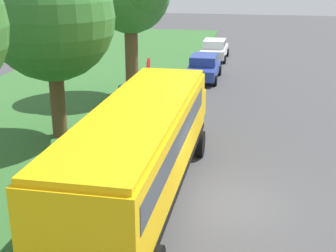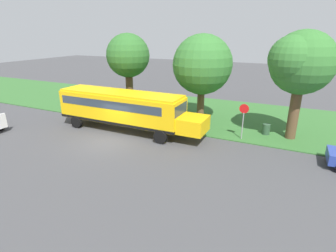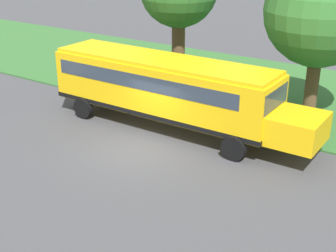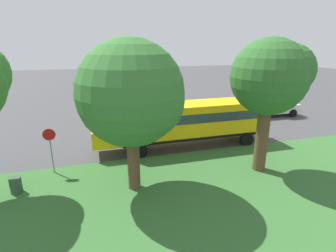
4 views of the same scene
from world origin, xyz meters
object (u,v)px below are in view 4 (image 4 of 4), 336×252
(oak_tree_beside_bus, at_px, (273,77))
(stop_sign, at_px, (51,146))
(oak_tree_roadside_mid, at_px, (135,96))
(trash_bin, at_px, (16,186))
(school_bus, at_px, (190,120))
(pickup_truck, at_px, (275,105))

(oak_tree_beside_bus, xyz_separation_m, stop_sign, (2.95, 11.81, -3.79))
(oak_tree_beside_bus, xyz_separation_m, oak_tree_roadside_mid, (-0.06, 7.43, -0.60))
(oak_tree_roadside_mid, height_order, stop_sign, oak_tree_roadside_mid)
(trash_bin, bearing_deg, school_bus, -70.65)
(school_bus, height_order, oak_tree_roadside_mid, oak_tree_roadside_mid)
(stop_sign, relative_size, trash_bin, 3.04)
(stop_sign, height_order, trash_bin, stop_sign)
(oak_tree_roadside_mid, bearing_deg, school_bus, -43.13)
(pickup_truck, bearing_deg, stop_sign, 109.74)
(oak_tree_roadside_mid, bearing_deg, pickup_truck, -57.13)
(pickup_truck, xyz_separation_m, oak_tree_beside_bus, (-10.25, 8.54, 4.46))
(oak_tree_beside_bus, bearing_deg, stop_sign, 75.97)
(school_bus, relative_size, trash_bin, 13.80)
(school_bus, xyz_separation_m, trash_bin, (-3.72, 10.60, -1.47))
(oak_tree_beside_bus, distance_m, trash_bin, 14.34)
(oak_tree_beside_bus, height_order, stop_sign, oak_tree_beside_bus)
(school_bus, bearing_deg, stop_sign, 102.29)
(school_bus, xyz_separation_m, pickup_truck, (5.33, -11.29, -0.85))
(pickup_truck, height_order, oak_tree_roadside_mid, oak_tree_roadside_mid)
(school_bus, bearing_deg, trash_bin, 109.35)
(trash_bin, bearing_deg, stop_sign, -41.48)
(oak_tree_roadside_mid, bearing_deg, trash_bin, 77.94)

